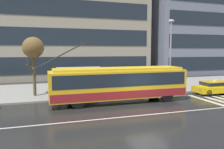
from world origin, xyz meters
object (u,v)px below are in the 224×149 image
object	(u,v)px
taxi_ahead_of_bus	(215,87)
street_tree_bare	(33,49)
bus_shelter	(79,74)
pedestrian_approaching_curb	(67,82)
trolleybus	(119,83)
pedestrian_walking_past	(60,79)
street_lamp	(171,49)
pedestrian_at_shelter	(79,79)

from	to	relation	value
taxi_ahead_of_bus	street_tree_bare	world-z (taller)	street_tree_bare
bus_shelter	pedestrian_approaching_curb	distance (m)	1.72
bus_shelter	trolleybus	bearing A→B (deg)	-52.64
pedestrian_approaching_curb	pedestrian_walking_past	bearing A→B (deg)	-112.72
trolleybus	street_lamp	distance (m)	7.19
trolleybus	taxi_ahead_of_bus	xyz separation A→B (m)	(9.87, 0.29, -0.84)
pedestrian_walking_past	street_tree_bare	distance (m)	3.59
pedestrian_approaching_curb	trolleybus	bearing A→B (deg)	-50.19
pedestrian_approaching_curb	street_lamp	world-z (taller)	street_lamp
bus_shelter	pedestrian_at_shelter	bearing A→B (deg)	-104.13
trolleybus	street_lamp	xyz separation A→B (m)	(6.19, 2.43, 2.73)
pedestrian_approaching_curb	pedestrian_walking_past	size ratio (longest dim) A/B	0.86
taxi_ahead_of_bus	pedestrian_at_shelter	distance (m)	12.99
pedestrian_walking_past	street_lamp	bearing A→B (deg)	-1.84
pedestrian_at_shelter	bus_shelter	bearing A→B (deg)	75.87
bus_shelter	street_tree_bare	distance (m)	4.59
pedestrian_approaching_curb	street_tree_bare	size ratio (longest dim) A/B	0.32
street_lamp	trolleybus	bearing A→B (deg)	-158.57
bus_shelter	street_tree_bare	world-z (taller)	street_tree_bare
street_tree_bare	trolleybus	bearing A→B (deg)	-31.25
bus_shelter	pedestrian_at_shelter	distance (m)	0.97
pedestrian_at_shelter	street_tree_bare	xyz separation A→B (m)	(-3.73, 1.39, 2.67)
bus_shelter	street_tree_bare	bearing A→B (deg)	172.39
street_lamp	taxi_ahead_of_bus	bearing A→B (deg)	-30.19
pedestrian_approaching_curb	pedestrian_at_shelter	bearing A→B (deg)	-65.16
street_lamp	pedestrian_at_shelter	bearing A→B (deg)	178.79
pedestrian_at_shelter	pedestrian_walking_past	size ratio (longest dim) A/B	0.99
trolleybus	pedestrian_at_shelter	world-z (taller)	trolleybus
taxi_ahead_of_bus	bus_shelter	xyz separation A→B (m)	(-12.52, 3.19, 1.34)
bus_shelter	pedestrian_approaching_curb	size ratio (longest dim) A/B	2.42
pedestrian_approaching_curb	taxi_ahead_of_bus	bearing A→B (deg)	-17.12
taxi_ahead_of_bus	street_tree_bare	bearing A→B (deg)	167.29
trolleybus	bus_shelter	distance (m)	4.41
pedestrian_approaching_curb	bus_shelter	bearing A→B (deg)	-42.88
trolleybus	street_tree_bare	world-z (taller)	street_tree_bare
street_tree_bare	pedestrian_at_shelter	bearing A→B (deg)	-20.39
trolleybus	street_lamp	bearing A→B (deg)	21.43
pedestrian_walking_past	street_tree_bare	world-z (taller)	street_tree_bare
street_lamp	pedestrian_approaching_curb	bearing A→B (deg)	168.33
bus_shelter	street_lamp	bearing A→B (deg)	-6.77
street_tree_bare	street_lamp	bearing A→B (deg)	-7.03
trolleybus	pedestrian_approaching_curb	size ratio (longest dim) A/B	7.18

